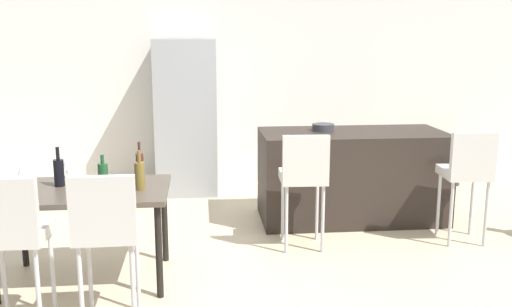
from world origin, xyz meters
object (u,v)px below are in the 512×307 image
wine_glass_far (22,170)px  kitchen_island (351,176)px  dining_chair_far (106,226)px  wine_bottle_right (103,177)px  dining_table (84,198)px  potted_plant (452,157)px  fruit_bowl (323,127)px  bar_chair_left (304,173)px  wine_bottle_middle (140,175)px  wine_bottle_end (140,167)px  wine_bottle_inner (59,172)px  refrigerator (186,117)px  bar_chair_middle (468,169)px  dining_chair_near (12,229)px  wine_glass_left (66,164)px

wine_glass_far → kitchen_island: bearing=22.0°
kitchen_island → wine_glass_far: kitchen_island is taller
dining_chair_far → wine_bottle_right: size_ratio=3.75×
dining_table → potted_plant: bearing=32.1°
fruit_bowl → potted_plant: 2.32m
bar_chair_left → wine_bottle_middle: bar_chair_left is taller
kitchen_island → wine_bottle_end: (-2.02, -1.15, 0.40)m
dining_table → wine_bottle_right: wine_bottle_right is taller
wine_bottle_inner → wine_bottle_middle: size_ratio=1.03×
bar_chair_left → wine_bottle_right: bar_chair_left is taller
refrigerator → potted_plant: refrigerator is taller
bar_chair_middle → potted_plant: (0.80, 2.05, -0.34)m
bar_chair_left → dining_chair_near: same height
wine_bottle_middle → dining_chair_near: bearing=-135.2°
wine_bottle_right → wine_glass_far: (-0.65, 0.23, 0.01)m
bar_chair_left → wine_glass_far: size_ratio=6.03×
bar_chair_left → bar_chair_middle: (1.49, 0.00, 0.00)m
dining_table → wine_glass_far: wine_glass_far is taller
wine_bottle_end → fruit_bowl: 2.14m
dining_chair_far → fruit_bowl: (1.86, 2.18, 0.26)m
wine_bottle_middle → refrigerator: (0.29, 2.63, 0.07)m
kitchen_island → refrigerator: 2.17m
wine_glass_left → refrigerator: 2.42m
kitchen_island → bar_chair_middle: bearing=-43.6°
wine_bottle_middle → refrigerator: bearing=83.7°
wine_bottle_end → wine_glass_left: size_ratio=1.87×
kitchen_island → wine_bottle_right: 2.70m
wine_bottle_inner → wine_bottle_middle: 0.65m
dining_table → bar_chair_middle: bearing=8.9°
dining_chair_near → refrigerator: 3.49m
wine_bottle_middle → fruit_bowl: size_ratio=1.32×
kitchen_island → refrigerator: size_ratio=1.02×
fruit_bowl → dining_chair_far: bearing=-130.4°
kitchen_island → wine_bottle_right: size_ratio=6.67×
dining_chair_far → fruit_bowl: 2.88m
bar_chair_middle → fruit_bowl: (-1.13, 0.90, 0.26)m
wine_glass_left → potted_plant: wine_glass_left is taller
bar_chair_left → kitchen_island: bearing=51.1°
bar_chair_left → wine_glass_far: 2.30m
fruit_bowl → potted_plant: size_ratio=0.37×
wine_glass_left → potted_plant: bearing=27.7°
bar_chair_left → refrigerator: refrigerator is taller
bar_chair_middle → wine_glass_left: bar_chair_middle is taller
wine_bottle_inner → wine_glass_left: bearing=87.7°
fruit_bowl → wine_bottle_right: bearing=-142.8°
bar_chair_left → wine_bottle_middle: (-1.36, -0.57, 0.15)m
dining_chair_near → wine_bottle_inner: size_ratio=3.42×
kitchen_island → wine_bottle_middle: size_ratio=6.27×
wine_bottle_inner → wine_bottle_end: size_ratio=0.95×
dining_chair_far → wine_glass_far: dining_chair_far is taller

